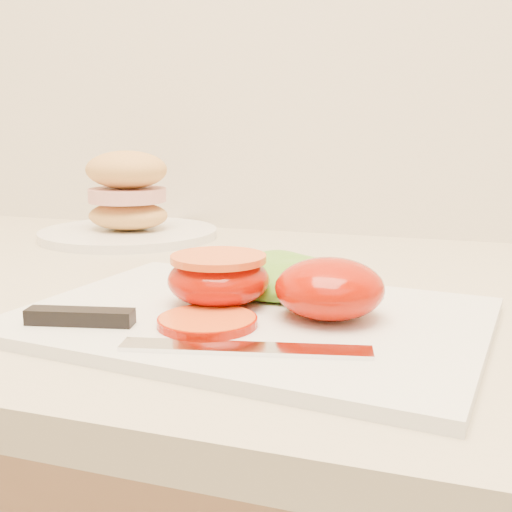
% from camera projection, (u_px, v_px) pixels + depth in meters
% --- Properties ---
extents(cutting_board, '(0.39, 0.30, 0.01)m').
position_uv_depth(cutting_board, '(252.00, 318.00, 0.52)').
color(cutting_board, white).
rests_on(cutting_board, counter).
extents(tomato_half_dome, '(0.09, 0.09, 0.05)m').
position_uv_depth(tomato_half_dome, '(330.00, 288.00, 0.50)').
color(tomato_half_dome, '#B11100').
rests_on(tomato_half_dome, cutting_board).
extents(tomato_half_cut, '(0.09, 0.09, 0.04)m').
position_uv_depth(tomato_half_cut, '(219.00, 278.00, 0.54)').
color(tomato_half_cut, '#B11100').
rests_on(tomato_half_cut, cutting_board).
extents(tomato_slice_0, '(0.07, 0.07, 0.01)m').
position_uv_depth(tomato_slice_0, '(207.00, 321.00, 0.49)').
color(tomato_slice_0, orange).
rests_on(tomato_slice_0, cutting_board).
extents(lettuce_leaf_0, '(0.17, 0.16, 0.03)m').
position_uv_depth(lettuce_leaf_0, '(272.00, 275.00, 0.59)').
color(lettuce_leaf_0, '#69A62B').
rests_on(lettuce_leaf_0, cutting_board).
extents(knife, '(0.27, 0.06, 0.01)m').
position_uv_depth(knife, '(140.00, 328.00, 0.47)').
color(knife, silver).
rests_on(knife, cutting_board).
extents(sandwich_plate, '(0.25, 0.25, 0.12)m').
position_uv_depth(sandwich_plate, '(128.00, 207.00, 0.91)').
color(sandwich_plate, white).
rests_on(sandwich_plate, counter).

